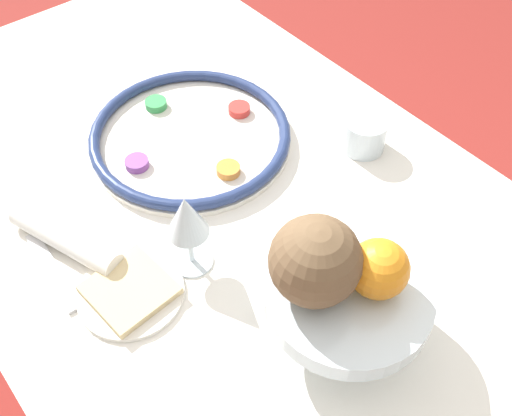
% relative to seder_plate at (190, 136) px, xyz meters
% --- Properties ---
extents(ground_plane, '(8.00, 8.00, 0.00)m').
position_rel_seder_plate_xyz_m(ground_plane, '(0.13, -0.04, -0.77)').
color(ground_plane, maroon).
extents(dining_table, '(1.39, 0.81, 0.76)m').
position_rel_seder_plate_xyz_m(dining_table, '(0.13, -0.04, -0.39)').
color(dining_table, white).
rests_on(dining_table, ground_plane).
extents(seder_plate, '(0.36, 0.36, 0.03)m').
position_rel_seder_plate_xyz_m(seder_plate, '(0.00, 0.00, 0.00)').
color(seder_plate, silver).
rests_on(seder_plate, dining_table).
extents(wine_glass, '(0.06, 0.06, 0.14)m').
position_rel_seder_plate_xyz_m(wine_glass, '(0.22, -0.15, 0.08)').
color(wine_glass, silver).
rests_on(wine_glass, dining_table).
extents(fruit_stand, '(0.21, 0.21, 0.10)m').
position_rel_seder_plate_xyz_m(fruit_stand, '(0.44, -0.06, 0.06)').
color(fruit_stand, silver).
rests_on(fruit_stand, dining_table).
extents(orange_fruit, '(0.08, 0.08, 0.08)m').
position_rel_seder_plate_xyz_m(orange_fruit, '(0.46, -0.03, 0.13)').
color(orange_fruit, orange).
rests_on(orange_fruit, fruit_stand).
extents(coconut, '(0.11, 0.11, 0.11)m').
position_rel_seder_plate_xyz_m(coconut, '(0.41, -0.09, 0.15)').
color(coconut, brown).
rests_on(coconut, fruit_stand).
extents(bread_plate, '(0.15, 0.15, 0.02)m').
position_rel_seder_plate_xyz_m(bread_plate, '(0.21, -0.25, -0.01)').
color(bread_plate, silver).
rests_on(bread_plate, dining_table).
extents(napkin_roll, '(0.20, 0.10, 0.04)m').
position_rel_seder_plate_xyz_m(napkin_roll, '(0.07, -0.28, 0.01)').
color(napkin_roll, white).
rests_on(napkin_roll, dining_table).
extents(cup_near, '(0.08, 0.08, 0.06)m').
position_rel_seder_plate_xyz_m(cup_near, '(0.20, 0.23, 0.02)').
color(cup_near, silver).
rests_on(cup_near, dining_table).
extents(spoon, '(0.17, 0.03, 0.01)m').
position_rel_seder_plate_xyz_m(spoon, '(0.10, -0.32, -0.01)').
color(spoon, silver).
rests_on(spoon, dining_table).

